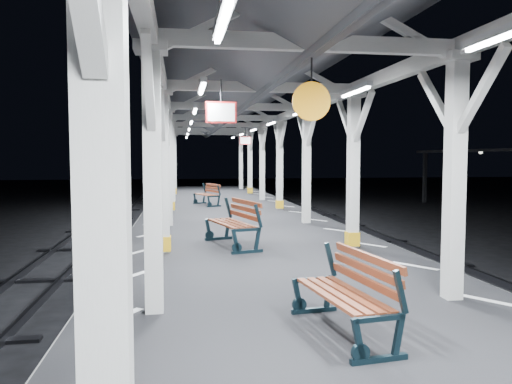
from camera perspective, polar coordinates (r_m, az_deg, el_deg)
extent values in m
plane|color=black|center=(8.91, 2.71, -15.27)|extent=(120.00, 120.00, 0.00)
cube|color=black|center=(8.76, 2.72, -12.18)|extent=(6.00, 50.00, 1.00)
cube|color=silver|center=(8.50, -13.90, -9.27)|extent=(1.00, 48.00, 0.01)
cube|color=silver|center=(9.41, 17.67, -8.05)|extent=(1.00, 48.00, 0.01)
cube|color=#2D2D33|center=(9.16, -26.78, -14.62)|extent=(0.08, 60.00, 0.16)
cube|color=silver|center=(2.29, -17.02, -4.64)|extent=(0.22, 0.22, 3.20)
cube|color=silver|center=(2.93, -15.85, 19.95)|extent=(0.10, 0.99, 0.99)
cube|color=silver|center=(6.26, -11.70, 0.82)|extent=(0.22, 0.22, 3.20)
cube|color=silver|center=(6.39, -11.92, 15.85)|extent=(0.40, 0.40, 0.12)
cube|color=silver|center=(6.85, -11.59, 10.72)|extent=(0.10, 0.99, 0.99)
cube|color=silver|center=(5.76, -12.17, 12.01)|extent=(0.10, 0.99, 0.99)
cube|color=silver|center=(10.26, -10.52, 2.04)|extent=(0.22, 0.22, 3.20)
cube|color=silver|center=(10.33, -10.64, 11.28)|extent=(0.40, 0.40, 0.12)
cube|color=gold|center=(10.40, -10.42, -5.80)|extent=(0.26, 0.26, 0.30)
cube|color=silver|center=(10.83, -10.50, 8.23)|extent=(0.10, 0.99, 0.99)
cube|color=silver|center=(9.73, -10.71, 8.71)|extent=(0.10, 0.99, 0.99)
cube|color=silver|center=(14.25, -10.00, 2.57)|extent=(0.22, 0.22, 3.20)
cube|color=silver|center=(14.31, -10.08, 9.23)|extent=(0.40, 0.40, 0.12)
cube|color=silver|center=(14.82, -10.00, 7.07)|extent=(0.10, 0.99, 0.99)
cube|color=silver|center=(13.72, -10.11, 7.32)|extent=(0.10, 0.99, 0.99)
cube|color=silver|center=(18.25, -9.71, 2.87)|extent=(0.22, 0.22, 3.20)
cube|color=silver|center=(18.30, -9.77, 8.08)|extent=(0.40, 0.40, 0.12)
cube|color=gold|center=(18.33, -9.65, -1.57)|extent=(0.26, 0.26, 0.30)
cube|color=silver|center=(18.81, -9.72, 6.41)|extent=(0.10, 0.99, 0.99)
cube|color=silver|center=(17.72, -9.78, 6.56)|extent=(0.10, 0.99, 0.99)
cube|color=silver|center=(22.25, -9.52, 3.07)|extent=(0.22, 0.22, 3.20)
cube|color=silver|center=(22.29, -9.57, 7.34)|extent=(0.40, 0.40, 0.12)
cube|color=silver|center=(22.81, -9.53, 5.98)|extent=(0.10, 0.99, 0.99)
cube|color=silver|center=(21.71, -9.58, 6.08)|extent=(0.10, 0.99, 0.99)
cube|color=silver|center=(26.25, -9.39, 3.20)|extent=(0.22, 0.22, 3.20)
cube|color=silver|center=(26.28, -9.43, 6.82)|extent=(0.40, 0.40, 0.12)
cube|color=gold|center=(26.31, -9.35, 0.11)|extent=(0.26, 0.26, 0.30)
cube|color=silver|center=(26.81, -9.40, 5.67)|extent=(0.10, 0.99, 0.99)
cube|color=silver|center=(25.71, -9.43, 5.75)|extent=(0.10, 0.99, 0.99)
cube|color=silver|center=(30.25, -9.29, 3.30)|extent=(0.22, 0.22, 3.20)
cube|color=silver|center=(30.28, -9.33, 6.44)|extent=(0.40, 0.40, 0.12)
cube|color=silver|center=(30.81, -9.31, 5.45)|extent=(0.10, 0.99, 0.99)
cube|color=silver|center=(29.71, -9.33, 5.51)|extent=(0.10, 0.99, 0.99)
cube|color=silver|center=(7.25, 21.74, 1.04)|extent=(0.22, 0.22, 3.20)
cube|color=silver|center=(7.36, 22.08, 14.06)|extent=(0.40, 0.40, 0.12)
cube|color=silver|center=(7.76, 19.88, 9.76)|extent=(0.10, 0.99, 0.99)
cube|color=silver|center=(6.82, 24.37, 10.48)|extent=(0.10, 0.99, 0.99)
cube|color=silver|center=(10.89, 11.04, 2.14)|extent=(0.22, 0.22, 3.20)
cube|color=silver|center=(10.96, 11.16, 10.85)|extent=(0.40, 0.40, 0.12)
cube|color=gold|center=(11.02, 10.94, -5.26)|extent=(0.26, 0.26, 0.30)
cube|color=silver|center=(11.43, 10.18, 8.01)|extent=(0.10, 0.99, 0.99)
cube|color=silver|center=(10.40, 12.16, 8.39)|extent=(0.10, 0.99, 0.99)
cube|color=silver|center=(14.71, 5.79, 2.66)|extent=(0.22, 0.22, 3.20)
cube|color=silver|center=(14.77, 5.83, 9.11)|extent=(0.40, 0.40, 0.12)
cube|color=silver|center=(15.26, 5.30, 7.03)|extent=(0.10, 0.99, 0.99)
cube|color=silver|center=(14.20, 6.38, 7.25)|extent=(0.10, 0.99, 0.99)
cube|color=silver|center=(18.61, 2.72, 2.95)|extent=(0.22, 0.22, 3.20)
cube|color=silver|center=(18.66, 2.73, 8.05)|extent=(0.40, 0.40, 0.12)
cube|color=gold|center=(18.69, 2.70, -1.41)|extent=(0.26, 0.26, 0.30)
cube|color=silver|center=(19.17, 2.40, 6.42)|extent=(0.10, 0.99, 0.99)
cube|color=silver|center=(18.09, 3.08, 6.56)|extent=(0.10, 0.99, 0.99)
cube|color=silver|center=(22.55, 0.71, 3.13)|extent=(0.22, 0.22, 3.20)
cube|color=silver|center=(22.58, 0.72, 7.35)|extent=(0.40, 0.40, 0.12)
cube|color=silver|center=(23.10, 0.49, 6.01)|extent=(0.10, 0.99, 0.99)
cube|color=silver|center=(22.02, 0.95, 6.10)|extent=(0.10, 0.99, 0.99)
cube|color=silver|center=(26.50, -0.69, 3.26)|extent=(0.22, 0.22, 3.20)
cube|color=silver|center=(26.53, -0.70, 6.85)|extent=(0.40, 0.40, 0.12)
cube|color=gold|center=(26.56, -0.69, 0.20)|extent=(0.26, 0.26, 0.30)
cube|color=silver|center=(27.06, -0.86, 5.71)|extent=(0.10, 0.99, 0.99)
cube|color=silver|center=(25.97, -0.53, 5.78)|extent=(0.10, 0.99, 0.99)
cube|color=silver|center=(30.47, -1.74, 3.35)|extent=(0.22, 0.22, 3.20)
cube|color=silver|center=(30.49, -1.74, 6.47)|extent=(0.40, 0.40, 0.12)
cube|color=silver|center=(31.02, -1.86, 5.49)|extent=(0.10, 0.99, 0.99)
cube|color=silver|center=(29.93, -1.61, 5.54)|extent=(0.10, 0.99, 0.99)
cube|color=silver|center=(8.38, -11.14, 13.83)|extent=(0.18, 48.00, 0.24)
cube|color=silver|center=(9.14, 15.53, 12.93)|extent=(0.18, 48.00, 0.24)
cube|color=silver|center=(6.62, 6.40, 16.55)|extent=(4.20, 0.14, 0.20)
cube|color=silver|center=(10.48, 0.59, 11.90)|extent=(4.20, 0.14, 0.20)
cube|color=silver|center=(14.41, -2.00, 9.73)|extent=(4.20, 0.14, 0.20)
cube|color=silver|center=(18.38, -3.46, 8.49)|extent=(4.20, 0.14, 0.20)
cube|color=silver|center=(22.35, -4.39, 7.68)|extent=(4.20, 0.14, 0.20)
cube|color=silver|center=(26.34, -5.04, 7.11)|extent=(4.20, 0.14, 0.20)
cube|color=silver|center=(30.32, -5.52, 6.70)|extent=(4.20, 0.14, 0.20)
cube|color=silver|center=(8.74, 2.83, 19.68)|extent=(0.16, 48.00, 0.20)
cube|color=#47494E|center=(8.49, -6.23, 17.48)|extent=(2.80, 49.00, 1.45)
cube|color=#47494E|center=(8.98, 11.34, 16.67)|extent=(2.80, 49.00, 1.45)
cube|color=silver|center=(4.42, -3.82, 19.25)|extent=(0.10, 1.35, 0.08)
cube|color=white|center=(4.40, -3.82, 18.62)|extent=(0.05, 1.25, 0.05)
cube|color=silver|center=(8.33, -6.19, 11.99)|extent=(0.10, 1.35, 0.08)
cube|color=white|center=(8.33, -6.19, 11.65)|extent=(0.05, 1.25, 0.05)
cube|color=silver|center=(12.30, -7.00, 9.38)|extent=(0.10, 1.35, 0.08)
cube|color=white|center=(12.30, -7.00, 9.15)|extent=(0.05, 1.25, 0.05)
cube|color=silver|center=(16.29, -7.41, 8.05)|extent=(0.10, 1.35, 0.08)
cube|color=white|center=(16.29, -7.41, 7.87)|extent=(0.05, 1.25, 0.05)
cube|color=silver|center=(20.28, -7.66, 7.24)|extent=(0.10, 1.35, 0.08)
cube|color=white|center=(20.28, -7.66, 7.10)|extent=(0.05, 1.25, 0.05)
cube|color=silver|center=(24.28, -7.83, 6.70)|extent=(0.10, 1.35, 0.08)
cube|color=white|center=(24.27, -7.82, 6.58)|extent=(0.05, 1.25, 0.05)
cube|color=silver|center=(28.27, -7.94, 6.31)|extent=(0.10, 1.35, 0.08)
cube|color=white|center=(28.27, -7.94, 6.21)|extent=(0.05, 1.25, 0.05)
cube|color=silver|center=(5.31, 26.75, 16.23)|extent=(0.10, 1.35, 0.08)
cube|color=white|center=(5.30, 26.73, 15.70)|extent=(0.05, 1.25, 0.05)
cube|color=silver|center=(8.84, 11.26, 11.47)|extent=(0.10, 1.35, 0.08)
cube|color=white|center=(8.83, 11.26, 11.15)|extent=(0.05, 1.25, 0.05)
cube|color=silver|center=(12.65, 5.01, 9.25)|extent=(0.10, 1.35, 0.08)
cube|color=white|center=(12.65, 5.01, 9.02)|extent=(0.05, 1.25, 0.05)
cube|color=silver|center=(16.55, 1.71, 8.02)|extent=(0.10, 1.35, 0.08)
cube|color=white|center=(16.55, 1.71, 7.84)|extent=(0.05, 1.25, 0.05)
cube|color=silver|center=(20.49, -0.31, 7.24)|extent=(0.10, 1.35, 0.08)
cube|color=white|center=(20.49, -0.31, 7.10)|extent=(0.05, 1.25, 0.05)
cube|color=silver|center=(24.45, -1.68, 6.71)|extent=(0.10, 1.35, 0.08)
cube|color=white|center=(24.45, -1.68, 6.60)|extent=(0.05, 1.25, 0.05)
cube|color=silver|center=(28.42, -2.66, 6.33)|extent=(0.10, 1.35, 0.08)
cube|color=white|center=(28.42, -2.66, 6.23)|extent=(0.05, 1.25, 0.05)
cylinder|color=black|center=(6.56, 6.37, 13.74)|extent=(0.02, 0.02, 0.30)
cylinder|color=orange|center=(6.50, 6.34, 10.26)|extent=(0.50, 0.04, 0.50)
cylinder|color=black|center=(8.25, -4.02, 11.52)|extent=(0.02, 0.02, 0.36)
cube|color=red|center=(8.21, -4.01, 9.06)|extent=(0.50, 0.03, 0.35)
cube|color=white|center=(8.21, -4.01, 9.06)|extent=(0.44, 0.04, 0.29)
cylinder|color=black|center=(21.82, -1.23, 6.83)|extent=(0.02, 0.02, 0.36)
cube|color=red|center=(21.80, -1.23, 5.90)|extent=(0.50, 0.03, 0.35)
cube|color=white|center=(21.80, -1.23, 5.90)|extent=(0.44, 0.05, 0.29)
cube|color=black|center=(34.08, 18.73, 1.61)|extent=(0.20, 0.20, 3.30)
sphere|color=silver|center=(28.87, 24.29, 4.20)|extent=(0.20, 0.20, 0.20)
sphere|color=silver|center=(34.06, 18.79, 4.25)|extent=(0.20, 0.20, 0.20)
cube|color=black|center=(5.10, 13.88, -18.08)|extent=(0.60, 0.14, 0.06)
cube|color=black|center=(4.93, 11.65, -16.38)|extent=(0.16, 0.07, 0.46)
cube|color=black|center=(5.13, 15.91, -15.64)|extent=(0.14, 0.07, 0.46)
cube|color=black|center=(5.01, 16.20, -10.92)|extent=(0.17, 0.07, 0.43)
cube|color=black|center=(6.44, 6.64, -13.28)|extent=(0.60, 0.14, 0.06)
cube|color=black|center=(6.30, 4.80, -11.77)|extent=(0.16, 0.07, 0.46)
cube|color=black|center=(6.46, 8.30, -11.41)|extent=(0.14, 0.07, 0.46)
cube|color=black|center=(6.37, 8.51, -7.62)|extent=(0.17, 0.07, 0.43)
cube|color=brown|center=(5.55, 7.98, -11.66)|extent=(0.28, 1.50, 0.03)
cube|color=brown|center=(5.60, 9.20, -11.52)|extent=(0.28, 1.50, 0.03)
cube|color=brown|center=(5.66, 10.40, -11.38)|extent=(0.28, 1.50, 0.03)
cube|color=brown|center=(5.71, 11.58, -11.24)|extent=(0.28, 1.50, 0.03)
cube|color=brown|center=(5.71, 12.22, -9.83)|extent=(0.25, 1.49, 0.09)
cube|color=brown|center=(5.69, 12.42, -8.55)|extent=(0.25, 1.49, 0.09)
cube|color=brown|center=(5.67, 12.61, -7.27)|extent=(0.25, 1.49, 0.09)
cube|color=black|center=(10.13, -1.03, -6.85)|extent=(0.67, 0.23, 0.07)
cube|color=black|center=(10.00, -2.34, -5.69)|extent=(0.18, 0.10, 0.52)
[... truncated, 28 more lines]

